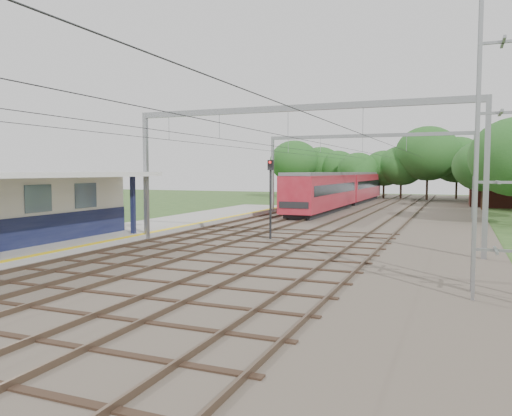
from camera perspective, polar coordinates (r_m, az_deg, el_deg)
The scene contains 10 objects.
ballast_bed at distance 38.91m, azimuth 11.82°, elevation -1.44°, with size 18.00×90.00×0.10m, color #473D33.
platform at distance 29.02m, azimuth -17.54°, elevation -3.20°, with size 5.00×52.00×0.35m, color gray.
yellow_stripe at distance 27.62m, azimuth -13.96°, elevation -3.12°, with size 0.45×52.00×0.01m, color yellow.
rail_tracks at distance 39.42m, azimuth 8.24°, elevation -1.14°, with size 11.80×88.00×0.15m.
catenary_system at distance 34.27m, azimuth 9.50°, elevation 6.98°, with size 17.22×88.00×7.00m.
lattice_pylon at distance 16.27m, azimuth 26.22°, elevation 11.50°, with size 1.30×1.30×12.00m.
tree_band at distance 65.61m, azimuth 16.06°, elevation 5.00°, with size 31.72×30.88×8.82m.
house_far at distance 60.31m, azimuth 27.06°, elevation 3.19°, with size 8.00×6.12×8.66m.
train at distance 53.98m, azimuth 9.96°, elevation 2.24°, with size 2.76×34.32×3.63m.
signal_post at distance 27.39m, azimuth 1.67°, elevation 2.12°, with size 0.32×0.28×4.44m.
Camera 1 is at (10.96, -8.09, 3.81)m, focal length 35.00 mm.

